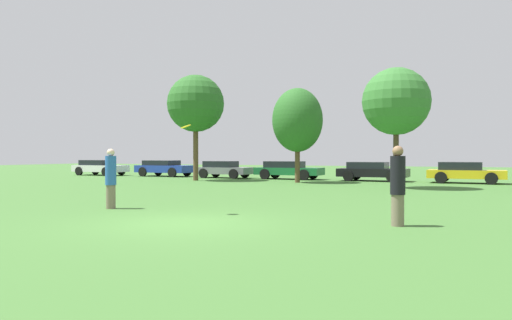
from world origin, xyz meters
TOP-DOWN VIEW (x-y plane):
  - ground_plane at (0.00, 0.00)m, footprint 120.00×120.00m
  - person_thrower at (-3.69, 1.83)m, footprint 0.33×0.33m
  - person_catcher at (4.70, 1.55)m, footprint 0.34×0.34m
  - frisbee at (-0.88, 1.52)m, footprint 0.30×0.28m
  - tree_0 at (-9.45, 16.68)m, footprint 3.58×3.58m
  - tree_1 at (-2.85, 17.04)m, footprint 2.94×2.94m
  - tree_2 at (3.05, 14.32)m, footprint 3.25×3.25m
  - parked_car_white at (-20.40, 20.44)m, footprint 4.51×2.10m
  - parked_car_blue at (-14.67, 20.91)m, footprint 4.42×2.20m
  - parked_car_grey at (-9.39, 20.37)m, footprint 3.92×2.01m
  - parked_car_green at (-4.68, 20.53)m, footprint 4.51×2.06m
  - parked_car_black at (0.83, 20.48)m, footprint 4.27×2.20m
  - parked_car_yellow at (6.11, 20.23)m, footprint 4.21×2.13m

SIDE VIEW (x-z plane):
  - ground_plane at x=0.00m, z-range 0.00..0.00m
  - parked_car_black at x=0.83m, z-range 0.04..1.21m
  - parked_car_grey at x=-9.39m, z-range 0.04..1.22m
  - parked_car_yellow at x=6.11m, z-range 0.04..1.25m
  - parked_car_green at x=-4.68m, z-range 0.05..1.24m
  - parked_car_white at x=-20.40m, z-range 0.05..1.25m
  - parked_car_blue at x=-14.67m, z-range 0.06..1.26m
  - person_thrower at x=-3.69m, z-range 0.02..1.82m
  - person_catcher at x=4.70m, z-range 0.02..1.85m
  - frisbee at x=-0.88m, z-range 2.31..2.48m
  - tree_1 at x=-2.85m, z-range 0.88..6.38m
  - tree_2 at x=3.05m, z-range 1.27..7.09m
  - tree_0 at x=-9.45m, z-range 1.50..8.14m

